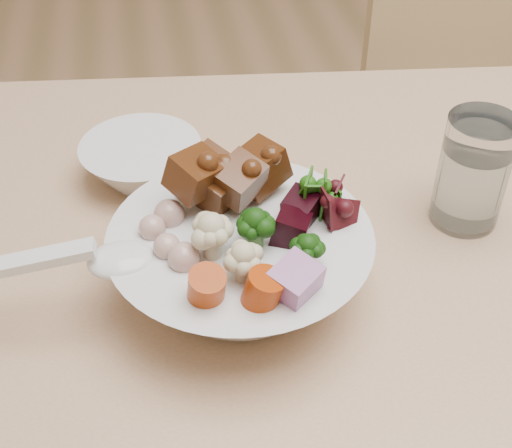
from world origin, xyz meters
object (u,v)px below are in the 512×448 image
object	(u,v)px
dining_table	(476,308)
chair_far	(460,136)
food_bowl	(242,258)
water_glass	(472,176)
side_bowl	(142,162)

from	to	relation	value
dining_table	chair_far	size ratio (longest dim) A/B	2.03
dining_table	food_bowl	xyz separation A→B (m)	(-0.26, 0.01, 0.11)
food_bowl	water_glass	size ratio (longest dim) A/B	1.97
water_glass	side_bowl	bearing A→B (deg)	158.59
chair_far	food_bowl	xyz separation A→B (m)	(-0.53, -0.59, 0.31)
chair_far	food_bowl	world-z (taller)	food_bowl
chair_far	dining_table	bearing A→B (deg)	-117.27
food_bowl	side_bowl	bearing A→B (deg)	113.27
dining_table	side_bowl	world-z (taller)	side_bowl
chair_far	water_glass	xyz separation A→B (m)	(-0.26, -0.53, 0.32)
water_glass	side_bowl	size ratio (longest dim) A/B	0.90
water_glass	chair_far	bearing A→B (deg)	63.25
dining_table	chair_far	distance (m)	0.68
chair_far	water_glass	bearing A→B (deg)	-120.19
food_bowl	water_glass	world-z (taller)	food_bowl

